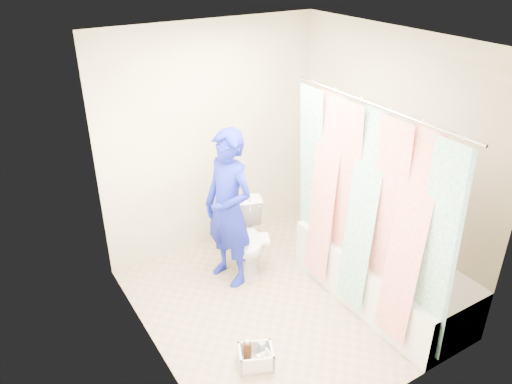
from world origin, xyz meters
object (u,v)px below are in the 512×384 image
toilet (247,239)px  cleaning_caddy (257,358)px  bathtub (382,274)px  plumber (229,209)px

toilet → cleaning_caddy: 1.37m
bathtub → cleaning_caddy: bathtub is taller
toilet → cleaning_caddy: (-0.62, -1.20, -0.26)m
bathtub → toilet: (-0.82, 1.09, 0.07)m
toilet → cleaning_caddy: size_ratio=2.03×
plumber → cleaning_caddy: bearing=-32.4°
bathtub → plumber: 1.56m
toilet → cleaning_caddy: toilet is taller
bathtub → cleaning_caddy: 1.45m
toilet → plumber: (-0.24, -0.07, 0.45)m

